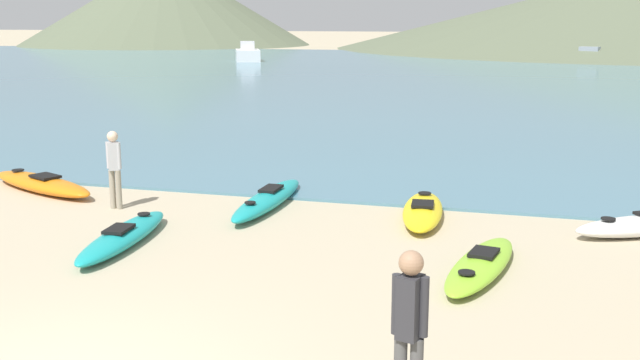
% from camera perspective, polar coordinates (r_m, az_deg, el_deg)
% --- Properties ---
extents(bay_water, '(160.00, 70.00, 0.06)m').
position_cam_1_polar(bay_water, '(49.29, 10.90, 7.86)').
color(bay_water, teal).
rests_on(bay_water, ground_plane).
extents(far_hill_left, '(39.23, 39.23, 11.53)m').
position_cam_1_polar(far_hill_left, '(106.77, -11.66, 13.15)').
color(far_hill_left, '#5B664C').
rests_on(far_hill_left, ground_plane).
extents(kayak_on_sand_0, '(0.93, 3.11, 0.33)m').
position_cam_1_polar(kayak_on_sand_0, '(12.55, -14.75, -4.15)').
color(kayak_on_sand_0, teal).
rests_on(kayak_on_sand_0, ground_plane).
extents(kayak_on_sand_1, '(3.44, 2.08, 0.37)m').
position_cam_1_polar(kayak_on_sand_1, '(16.94, -20.46, -0.25)').
color(kayak_on_sand_1, orange).
rests_on(kayak_on_sand_1, ground_plane).
extents(kayak_on_sand_2, '(1.16, 2.94, 0.29)m').
position_cam_1_polar(kayak_on_sand_2, '(11.08, 12.16, -6.32)').
color(kayak_on_sand_2, '#8CCC2D').
rests_on(kayak_on_sand_2, ground_plane).
extents(kayak_on_sand_5, '(0.99, 2.87, 0.34)m').
position_cam_1_polar(kayak_on_sand_5, '(13.84, 7.83, -2.33)').
color(kayak_on_sand_5, yellow).
rests_on(kayak_on_sand_5, ground_plane).
extents(kayak_on_sand_8, '(0.59, 3.50, 0.36)m').
position_cam_1_polar(kayak_on_sand_8, '(14.57, -3.97, -1.47)').
color(kayak_on_sand_8, teal).
rests_on(kayak_on_sand_8, ground_plane).
extents(person_near_foreground, '(0.33, 0.27, 1.63)m').
position_cam_1_polar(person_near_foreground, '(6.79, 6.83, -10.98)').
color(person_near_foreground, '#4C4C4C').
rests_on(person_near_foreground, ground_plane).
extents(person_near_waterline, '(0.31, 0.26, 1.51)m').
position_cam_1_polar(person_near_waterline, '(14.79, -15.42, 1.14)').
color(person_near_waterline, gray).
rests_on(person_near_waterline, ground_plane).
extents(moored_boat_0, '(5.35, 3.09, 1.23)m').
position_cam_1_polar(moored_boat_0, '(66.47, 20.20, 8.81)').
color(moored_boat_0, black).
rests_on(moored_boat_0, bay_water).
extents(moored_boat_2, '(3.34, 4.37, 1.64)m').
position_cam_1_polar(moored_boat_2, '(64.08, -5.53, 9.52)').
color(moored_boat_2, white).
rests_on(moored_boat_2, bay_water).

